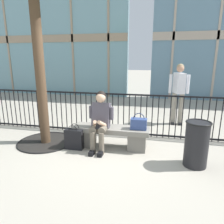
% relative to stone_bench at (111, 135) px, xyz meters
% --- Properties ---
extents(ground_plane, '(60.00, 60.00, 0.00)m').
position_rel_stone_bench_xyz_m(ground_plane, '(0.00, 0.00, -0.27)').
color(ground_plane, '#A8A091').
extents(stone_bench, '(1.60, 0.44, 0.45)m').
position_rel_stone_bench_xyz_m(stone_bench, '(0.00, 0.00, 0.00)').
color(stone_bench, gray).
rests_on(stone_bench, ground).
extents(seated_person_with_phone, '(0.52, 0.66, 1.21)m').
position_rel_stone_bench_xyz_m(seated_person_with_phone, '(-0.20, -0.13, 0.38)').
color(seated_person_with_phone, '#6B6051').
rests_on(seated_person_with_phone, ground).
extents(handbag_on_bench, '(0.32, 0.18, 0.34)m').
position_rel_stone_bench_xyz_m(handbag_on_bench, '(0.58, -0.01, 0.30)').
color(handbag_on_bench, '#33477F').
rests_on(handbag_on_bench, stone_bench).
extents(shopping_bag, '(0.38, 0.17, 0.54)m').
position_rel_stone_bench_xyz_m(shopping_bag, '(-0.73, -0.26, -0.05)').
color(shopping_bag, black).
rests_on(shopping_bag, ground).
extents(bystander_at_railing, '(0.55, 0.43, 1.71)m').
position_rel_stone_bench_xyz_m(bystander_at_railing, '(1.49, 1.99, 0.73)').
color(bystander_at_railing, gray).
rests_on(bystander_at_railing, ground).
extents(plaza_railing, '(7.71, 0.04, 1.04)m').
position_rel_stone_bench_xyz_m(plaza_railing, '(-0.00, 0.80, 0.25)').
color(plaza_railing, black).
rests_on(plaza_railing, ground).
extents(trash_can, '(0.43, 0.43, 0.82)m').
position_rel_stone_bench_xyz_m(trash_can, '(1.63, -0.46, 0.15)').
color(trash_can, black).
rests_on(trash_can, ground).
extents(building_facade_left, '(10.86, 0.43, 9.00)m').
position_rel_stone_bench_xyz_m(building_facade_left, '(-5.99, 6.15, 4.24)').
color(building_facade_left, '#729EA8').
rests_on(building_facade_left, ground).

